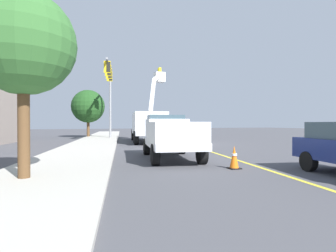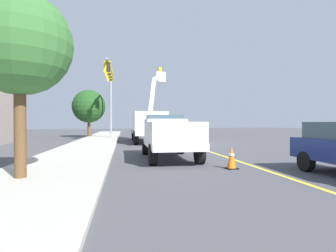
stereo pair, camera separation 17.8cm
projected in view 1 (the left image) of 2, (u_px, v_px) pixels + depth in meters
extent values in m
plane|color=#47474C|center=(187.00, 144.00, 21.30)|extent=(120.00, 120.00, 0.00)
cube|color=#B2ADA3|center=(92.00, 144.00, 20.07)|extent=(59.56, 15.16, 0.12)
cube|color=yellow|center=(187.00, 144.00, 21.30)|extent=(49.08, 9.85, 0.01)
cube|color=silver|center=(148.00, 132.00, 23.48)|extent=(8.53, 4.04, 0.36)
cube|color=silver|center=(145.00, 123.00, 26.06)|extent=(3.03, 2.81, 1.60)
cube|color=#384C56|center=(145.00, 116.00, 26.25)|extent=(2.18, 2.41, 0.64)
cube|color=silver|center=(149.00, 123.00, 22.50)|extent=(5.63, 3.47, 1.80)
cube|color=white|center=(153.00, 95.00, 21.85)|extent=(1.82, 1.13, 2.87)
cube|color=white|center=(157.00, 78.00, 24.12)|extent=(2.81, 1.65, 1.10)
cube|color=white|center=(159.00, 77.00, 25.58)|extent=(0.90, 0.90, 0.90)
cube|color=yellow|center=(159.00, 71.00, 25.58)|extent=(0.36, 0.24, 0.60)
cylinder|color=black|center=(133.00, 135.00, 26.12)|extent=(1.09, 0.54, 1.04)
cylinder|color=black|center=(156.00, 135.00, 26.50)|extent=(1.09, 0.54, 1.04)
cylinder|color=black|center=(136.00, 137.00, 21.84)|extent=(1.09, 0.54, 1.04)
cylinder|color=black|center=(163.00, 137.00, 22.22)|extent=(1.09, 0.54, 1.04)
cylinder|color=black|center=(136.00, 138.00, 20.55)|extent=(1.09, 0.54, 1.04)
cylinder|color=black|center=(166.00, 138.00, 20.93)|extent=(1.09, 0.54, 1.04)
cube|color=silver|center=(171.00, 143.00, 12.54)|extent=(5.90, 3.15, 0.30)
cube|color=silver|center=(166.00, 130.00, 13.75)|extent=(2.35, 2.29, 1.10)
cube|color=#384C56|center=(166.00, 121.00, 13.94)|extent=(1.66, 1.99, 0.56)
cube|color=silver|center=(175.00, 135.00, 11.54)|extent=(3.70, 2.71, 1.10)
cylinder|color=black|center=(147.00, 147.00, 14.21)|extent=(0.88, 0.46, 0.84)
cylinder|color=black|center=(182.00, 146.00, 14.53)|extent=(0.88, 0.46, 0.84)
cylinder|color=black|center=(155.00, 155.00, 10.56)|extent=(0.88, 0.46, 0.84)
cylinder|color=black|center=(202.00, 154.00, 10.88)|extent=(0.88, 0.46, 0.84)
cube|color=maroon|center=(182.00, 130.00, 32.84)|extent=(5.08, 2.79, 0.70)
cube|color=#384C56|center=(181.00, 125.00, 32.98)|extent=(3.71, 2.31, 0.60)
cylinder|color=black|center=(192.00, 134.00, 31.38)|extent=(0.71, 0.37, 0.68)
cylinder|color=black|center=(177.00, 134.00, 31.10)|extent=(0.71, 0.37, 0.68)
cylinder|color=black|center=(185.00, 133.00, 34.60)|extent=(0.71, 0.37, 0.68)
cylinder|color=black|center=(172.00, 133.00, 34.31)|extent=(0.71, 0.37, 0.68)
cylinder|color=black|center=(308.00, 161.00, 9.30)|extent=(0.71, 0.37, 0.68)
cube|color=black|center=(234.00, 168.00, 9.78)|extent=(0.40, 0.40, 0.04)
cone|color=orange|center=(234.00, 157.00, 9.77)|extent=(0.32, 0.32, 0.79)
cylinder|color=white|center=(234.00, 155.00, 9.77)|extent=(0.20, 0.20, 0.08)
cube|color=black|center=(163.00, 139.00, 28.01)|extent=(0.40, 0.40, 0.04)
cone|color=orange|center=(163.00, 135.00, 28.01)|extent=(0.32, 0.32, 0.68)
cylinder|color=white|center=(163.00, 135.00, 28.01)|extent=(0.20, 0.20, 0.08)
cylinder|color=gray|center=(110.00, 103.00, 28.77)|extent=(0.22, 0.22, 7.59)
cube|color=gray|center=(109.00, 67.00, 25.31)|extent=(6.84, 1.50, 0.16)
cube|color=gold|center=(110.00, 76.00, 27.22)|extent=(0.23, 0.57, 1.00)
cube|color=black|center=(111.00, 76.00, 27.24)|extent=(0.26, 0.35, 0.84)
cube|color=gold|center=(109.00, 74.00, 25.70)|extent=(0.23, 0.57, 1.00)
cube|color=black|center=(110.00, 74.00, 25.72)|extent=(0.26, 0.35, 0.84)
cube|color=gold|center=(108.00, 70.00, 24.18)|extent=(0.23, 0.57, 1.00)
cube|color=black|center=(109.00, 70.00, 24.20)|extent=(0.26, 0.35, 0.84)
cube|color=gold|center=(107.00, 67.00, 22.66)|extent=(0.23, 0.57, 1.00)
cube|color=black|center=(108.00, 67.00, 22.68)|extent=(0.26, 0.35, 0.84)
cylinder|color=brown|center=(24.00, 131.00, 7.57)|extent=(0.32, 0.32, 2.87)
sphere|color=#33662D|center=(23.00, 43.00, 7.54)|extent=(2.88, 2.88, 2.88)
cylinder|color=brown|center=(88.00, 128.00, 30.90)|extent=(0.32, 0.32, 2.25)
sphere|color=#1E471C|center=(88.00, 106.00, 30.88)|extent=(3.74, 3.74, 3.74)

